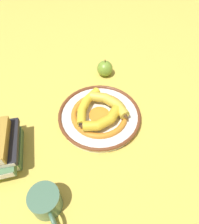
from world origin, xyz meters
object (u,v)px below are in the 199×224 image
coffee_mug (46,202)px  apple (105,68)px  banana_b (87,105)px  banana_c (102,121)px  banana_a (111,103)px  decorative_bowl (100,116)px

coffee_mug → apple: size_ratio=1.61×
coffee_mug → apple: bearing=134.2°
banana_b → apple: (0.19, 0.16, -0.02)m
banana_b → coffee_mug: bearing=2.5°
banana_b → banana_c: (0.01, -0.10, 0.00)m
banana_b → banana_c: size_ratio=0.94×
banana_a → apple: (0.11, 0.21, -0.02)m
banana_c → decorative_bowl: bearing=67.4°
banana_b → banana_c: banana_c is taller
banana_b → banana_a: bearing=113.1°
banana_c → coffee_mug: size_ratio=1.34×
decorative_bowl → coffee_mug: (-0.31, -0.20, 0.02)m
decorative_bowl → banana_b: banana_b is taller
banana_c → coffee_mug: bearing=-153.6°
decorative_bowl → banana_c: size_ratio=1.77×
banana_b → apple: apple is taller
decorative_bowl → coffee_mug: bearing=-147.6°
banana_a → banana_c: bearing=106.2°
banana_a → banana_b: size_ratio=1.10×
banana_b → apple: bearing=-178.9°
decorative_bowl → apple: (0.17, 0.21, 0.02)m
decorative_bowl → banana_c: bearing=-112.3°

